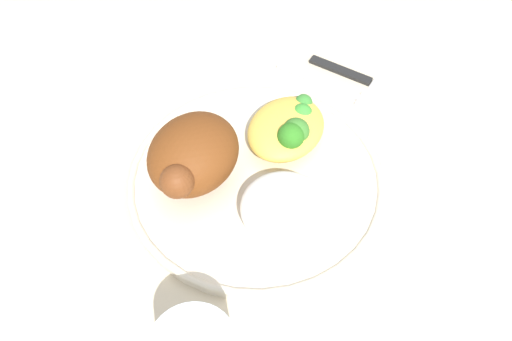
{
  "coord_description": "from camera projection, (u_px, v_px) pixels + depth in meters",
  "views": [
    {
      "loc": [
        0.31,
        0.18,
        0.49
      ],
      "look_at": [
        0.0,
        0.0,
        0.03
      ],
      "focal_mm": 41.13,
      "sensor_mm": 36.0,
      "label": 1
    }
  ],
  "objects": [
    {
      "name": "mac_cheese_with_broccoli",
      "position": [
        289.0,
        128.0,
        0.61
      ],
      "size": [
        0.1,
        0.08,
        0.04
      ],
      "color": "gold",
      "rests_on": "plate"
    },
    {
      "name": "ground_plane",
      "position": [
        256.0,
        185.0,
        0.61
      ],
      "size": [
        2.0,
        2.0,
        0.0
      ],
      "primitive_type": "plane",
      "color": "beige"
    },
    {
      "name": "fork",
      "position": [
        337.0,
        89.0,
        0.69
      ],
      "size": [
        0.02,
        0.14,
        0.01
      ],
      "color": "#B2B2B7",
      "rests_on": "ground_plane"
    },
    {
      "name": "knife",
      "position": [
        371.0,
        82.0,
        0.7
      ],
      "size": [
        0.02,
        0.19,
        0.01
      ],
      "color": "black",
      "rests_on": "ground_plane"
    },
    {
      "name": "rice_pile",
      "position": [
        287.0,
        210.0,
        0.55
      ],
      "size": [
        0.08,
        0.09,
        0.04
      ],
      "primitive_type": "ellipsoid",
      "color": "white",
      "rests_on": "plate"
    },
    {
      "name": "roasted_chicken",
      "position": [
        192.0,
        155.0,
        0.57
      ],
      "size": [
        0.11,
        0.08,
        0.07
      ],
      "color": "brown",
      "rests_on": "plate"
    },
    {
      "name": "plate",
      "position": [
        256.0,
        181.0,
        0.6
      ],
      "size": [
        0.26,
        0.26,
        0.02
      ],
      "color": "beige",
      "rests_on": "ground_plane"
    }
  ]
}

